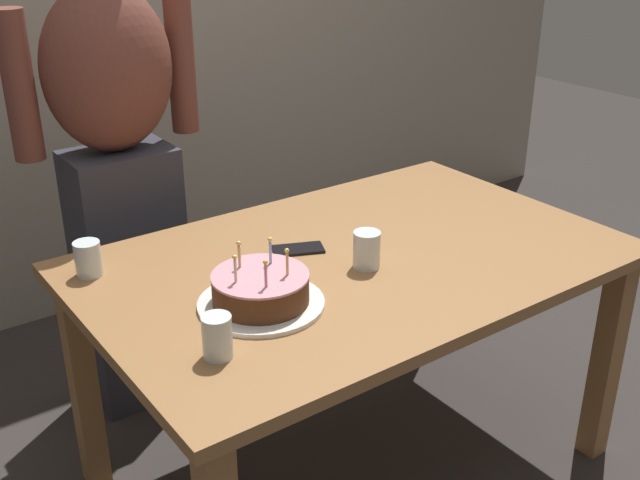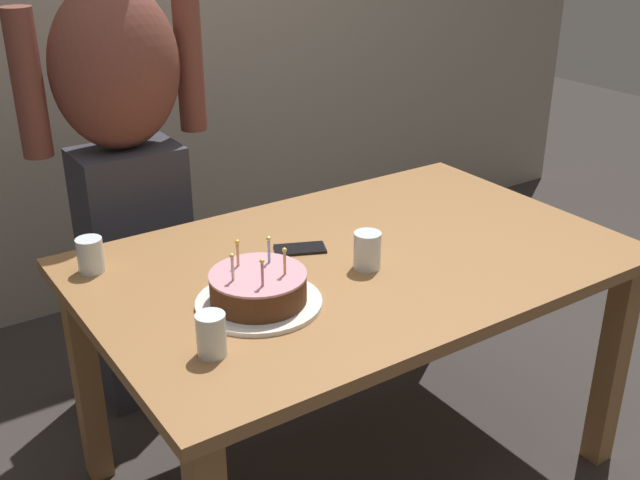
{
  "view_description": "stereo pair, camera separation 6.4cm",
  "coord_description": "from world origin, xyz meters",
  "px_view_note": "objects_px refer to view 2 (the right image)",
  "views": [
    {
      "loc": [
        -1.21,
        -1.51,
        1.67
      ],
      "look_at": [
        -0.15,
        -0.04,
        0.84
      ],
      "focal_mm": 42.94,
      "sensor_mm": 36.0,
      "label": 1
    },
    {
      "loc": [
        -1.16,
        -1.54,
        1.67
      ],
      "look_at": [
        -0.15,
        -0.04,
        0.84
      ],
      "focal_mm": 42.94,
      "sensor_mm": 36.0,
      "label": 2
    }
  ],
  "objects_px": {
    "cell_phone": "(300,249)",
    "person_man_bearded": "(126,162)",
    "birthday_cake": "(258,290)",
    "water_glass_side": "(367,250)",
    "water_glass_near": "(90,255)",
    "water_glass_far": "(211,335)"
  },
  "relations": [
    {
      "from": "birthday_cake",
      "to": "water_glass_near",
      "type": "relative_size",
      "value": 3.32
    },
    {
      "from": "water_glass_far",
      "to": "water_glass_side",
      "type": "height_order",
      "value": "water_glass_side"
    },
    {
      "from": "birthday_cake",
      "to": "water_glass_near",
      "type": "xyz_separation_m",
      "value": [
        -0.28,
        0.41,
        0.01
      ]
    },
    {
      "from": "birthday_cake",
      "to": "water_glass_side",
      "type": "xyz_separation_m",
      "value": [
        0.35,
        0.01,
        0.01
      ]
    },
    {
      "from": "person_man_bearded",
      "to": "water_glass_side",
      "type": "bearing_deg",
      "value": 112.65
    },
    {
      "from": "water_glass_side",
      "to": "water_glass_far",
      "type": "bearing_deg",
      "value": -164.36
    },
    {
      "from": "birthday_cake",
      "to": "cell_phone",
      "type": "relative_size",
      "value": 2.18
    },
    {
      "from": "water_glass_near",
      "to": "water_glass_far",
      "type": "relative_size",
      "value": 0.95
    },
    {
      "from": "water_glass_near",
      "to": "water_glass_side",
      "type": "relative_size",
      "value": 0.92
    },
    {
      "from": "birthday_cake",
      "to": "person_man_bearded",
      "type": "xyz_separation_m",
      "value": [
        -0.0,
        0.85,
        0.09
      ]
    },
    {
      "from": "water_glass_side",
      "to": "water_glass_near",
      "type": "bearing_deg",
      "value": 147.64
    },
    {
      "from": "water_glass_side",
      "to": "person_man_bearded",
      "type": "bearing_deg",
      "value": 112.65
    },
    {
      "from": "water_glass_near",
      "to": "cell_phone",
      "type": "height_order",
      "value": "water_glass_near"
    },
    {
      "from": "birthday_cake",
      "to": "water_glass_near",
      "type": "distance_m",
      "value": 0.5
    },
    {
      "from": "water_glass_near",
      "to": "cell_phone",
      "type": "bearing_deg",
      "value": -20.61
    },
    {
      "from": "water_glass_side",
      "to": "person_man_bearded",
      "type": "height_order",
      "value": "person_man_bearded"
    },
    {
      "from": "water_glass_near",
      "to": "person_man_bearded",
      "type": "xyz_separation_m",
      "value": [
        0.28,
        0.44,
        0.09
      ]
    },
    {
      "from": "water_glass_far",
      "to": "cell_phone",
      "type": "height_order",
      "value": "water_glass_far"
    },
    {
      "from": "cell_phone",
      "to": "person_man_bearded",
      "type": "xyz_separation_m",
      "value": [
        -0.26,
        0.64,
        0.13
      ]
    },
    {
      "from": "water_glass_far",
      "to": "person_man_bearded",
      "type": "distance_m",
      "value": 1.01
    },
    {
      "from": "water_glass_near",
      "to": "water_glass_side",
      "type": "distance_m",
      "value": 0.74
    },
    {
      "from": "birthday_cake",
      "to": "water_glass_side",
      "type": "height_order",
      "value": "birthday_cake"
    }
  ]
}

